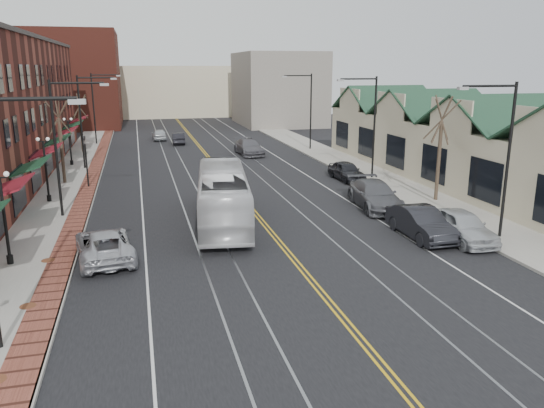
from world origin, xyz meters
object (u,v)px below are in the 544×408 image
transit_bus (223,196)px  parked_car_b (421,223)px  parked_car_d (347,171)px  parked_suv (104,245)px  parked_car_a (462,226)px  parked_car_c (375,195)px

transit_bus → parked_car_b: (9.74, -5.31, -0.79)m
transit_bus → parked_car_d: size_ratio=2.63×
parked_suv → parked_car_b: bearing=169.6°
parked_car_b → parked_car_d: size_ratio=1.13×
transit_bus → parked_suv: size_ratio=2.19×
parked_car_a → parked_car_d: parked_car_a is taller
transit_bus → parked_car_b: size_ratio=2.32×
transit_bus → parked_car_d: transit_bus is taller
transit_bus → parked_car_c: transit_bus is taller
parked_suv → parked_car_c: 17.36m
parked_car_c → parked_car_d: size_ratio=1.34×
parked_car_d → transit_bus: bearing=-143.2°
parked_car_a → parked_car_d: size_ratio=1.10×
parked_car_a → parked_car_b: bearing=152.3°
parked_car_a → parked_car_c: (-1.53, 7.33, 0.03)m
transit_bus → parked_car_c: size_ratio=1.96×
parked_car_a → parked_car_c: parked_car_c is taller
parked_car_b → parked_car_d: bearing=83.0°
parked_car_c → parked_car_b: bearing=-86.4°
parked_suv → parked_car_d: size_ratio=1.20×
parked_suv → parked_car_a: parked_car_a is taller
transit_bus → parked_suv: (-6.40, -4.64, -0.88)m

